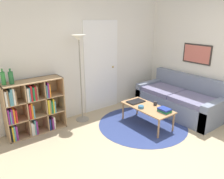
# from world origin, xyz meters

# --- Properties ---
(ground_plane) EXTENTS (14.00, 14.00, 0.00)m
(ground_plane) POSITION_xyz_m (0.00, 0.00, 0.00)
(ground_plane) COLOR tan
(wall_back) EXTENTS (7.02, 0.11, 2.60)m
(wall_back) POSITION_xyz_m (0.01, 2.38, 1.29)
(wall_back) COLOR silver
(wall_back) RESTS_ON ground_plane
(wall_right) EXTENTS (0.08, 5.36, 2.60)m
(wall_right) POSITION_xyz_m (2.03, 1.18, 1.30)
(wall_right) COLOR silver
(wall_right) RESTS_ON ground_plane
(rug) EXTENTS (1.79, 1.79, 0.01)m
(rug) POSITION_xyz_m (0.50, 1.15, 0.00)
(rug) COLOR navy
(rug) RESTS_ON ground_plane
(bookshelf) EXTENTS (1.07, 0.34, 1.02)m
(bookshelf) POSITION_xyz_m (-1.36, 2.17, 0.51)
(bookshelf) COLOR tan
(bookshelf) RESTS_ON ground_plane
(floor_lamp) EXTENTS (0.28, 0.28, 1.77)m
(floor_lamp) POSITION_xyz_m (-0.37, 2.09, 1.41)
(floor_lamp) COLOR gray
(floor_lamp) RESTS_ON ground_plane
(couch) EXTENTS (0.88, 1.88, 0.84)m
(couch) POSITION_xyz_m (1.62, 1.09, 0.28)
(couch) COLOR gray
(couch) RESTS_ON ground_plane
(coffee_table) EXTENTS (0.50, 1.07, 0.39)m
(coffee_table) POSITION_xyz_m (0.56, 1.10, 0.35)
(coffee_table) COLOR #AD7F51
(coffee_table) RESTS_ON ground_plane
(laptop) EXTENTS (0.36, 0.23, 0.02)m
(laptop) POSITION_xyz_m (0.55, 1.43, 0.40)
(laptop) COLOR black
(laptop) RESTS_ON coffee_table
(bowl) EXTENTS (0.11, 0.11, 0.05)m
(bowl) POSITION_xyz_m (0.41, 1.13, 0.42)
(bowl) COLOR teal
(bowl) RESTS_ON coffee_table
(book_stack_on_table) EXTENTS (0.18, 0.23, 0.08)m
(book_stack_on_table) POSITION_xyz_m (0.63, 0.73, 0.43)
(book_stack_on_table) COLOR teal
(book_stack_on_table) RESTS_ON coffee_table
(cup) EXTENTS (0.07, 0.07, 0.08)m
(cup) POSITION_xyz_m (0.74, 1.06, 0.43)
(cup) COLOR #28282D
(cup) RESTS_ON coffee_table
(bottle_left) EXTENTS (0.07, 0.07, 0.27)m
(bottle_left) POSITION_xyz_m (-1.76, 2.18, 1.13)
(bottle_left) COLOR #2D8438
(bottle_left) RESTS_ON bookshelf
(bottle_middle) EXTENTS (0.08, 0.08, 0.26)m
(bottle_middle) POSITION_xyz_m (-1.64, 2.15, 1.13)
(bottle_middle) COLOR #236633
(bottle_middle) RESTS_ON bookshelf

